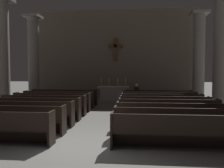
# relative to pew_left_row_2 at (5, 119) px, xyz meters

# --- Properties ---
(ground_plane) EXTENTS (80.00, 80.00, 0.00)m
(ground_plane) POSITION_rel_pew_left_row_2_xyz_m (2.78, -1.05, -0.48)
(ground_plane) COLOR slate
(pew_left_row_2) EXTENTS (3.95, 0.50, 0.95)m
(pew_left_row_2) POSITION_rel_pew_left_row_2_xyz_m (0.00, 0.00, 0.00)
(pew_left_row_2) COLOR black
(pew_left_row_2) RESTS_ON ground
(pew_left_row_3) EXTENTS (3.95, 0.50, 0.95)m
(pew_left_row_3) POSITION_rel_pew_left_row_2_xyz_m (0.00, 1.09, 0.00)
(pew_left_row_3) COLOR black
(pew_left_row_3) RESTS_ON ground
(pew_left_row_4) EXTENTS (3.95, 0.50, 0.95)m
(pew_left_row_4) POSITION_rel_pew_left_row_2_xyz_m (0.00, 2.18, 0.00)
(pew_left_row_4) COLOR black
(pew_left_row_4) RESTS_ON ground
(pew_left_row_5) EXTENTS (3.95, 0.50, 0.95)m
(pew_left_row_5) POSITION_rel_pew_left_row_2_xyz_m (0.00, 3.27, 0.00)
(pew_left_row_5) COLOR black
(pew_left_row_5) RESTS_ON ground
(pew_left_row_6) EXTENTS (3.95, 0.50, 0.95)m
(pew_left_row_6) POSITION_rel_pew_left_row_2_xyz_m (0.00, 4.37, 0.00)
(pew_left_row_6) COLOR black
(pew_left_row_6) RESTS_ON ground
(pew_left_row_7) EXTENTS (3.95, 0.50, 0.95)m
(pew_left_row_7) POSITION_rel_pew_left_row_2_xyz_m (0.00, 5.46, 0.00)
(pew_left_row_7) COLOR black
(pew_left_row_7) RESTS_ON ground
(pew_left_row_8) EXTENTS (3.95, 0.50, 0.95)m
(pew_left_row_8) POSITION_rel_pew_left_row_2_xyz_m (0.00, 6.55, 0.00)
(pew_left_row_8) COLOR black
(pew_left_row_8) RESTS_ON ground
(pew_right_row_1) EXTENTS (3.95, 0.50, 0.95)m
(pew_right_row_1) POSITION_rel_pew_left_row_2_xyz_m (5.55, -1.09, 0.00)
(pew_right_row_1) COLOR black
(pew_right_row_1) RESTS_ON ground
(pew_right_row_2) EXTENTS (3.95, 0.50, 0.95)m
(pew_right_row_2) POSITION_rel_pew_left_row_2_xyz_m (5.55, 0.00, 0.00)
(pew_right_row_2) COLOR black
(pew_right_row_2) RESTS_ON ground
(pew_right_row_3) EXTENTS (3.95, 0.50, 0.95)m
(pew_right_row_3) POSITION_rel_pew_left_row_2_xyz_m (5.55, 1.09, 0.00)
(pew_right_row_3) COLOR black
(pew_right_row_3) RESTS_ON ground
(pew_right_row_4) EXTENTS (3.95, 0.50, 0.95)m
(pew_right_row_4) POSITION_rel_pew_left_row_2_xyz_m (5.55, 2.18, 0.00)
(pew_right_row_4) COLOR black
(pew_right_row_4) RESTS_ON ground
(pew_right_row_5) EXTENTS (3.95, 0.50, 0.95)m
(pew_right_row_5) POSITION_rel_pew_left_row_2_xyz_m (5.55, 3.27, 0.00)
(pew_right_row_5) COLOR black
(pew_right_row_5) RESTS_ON ground
(pew_right_row_6) EXTENTS (3.95, 0.50, 0.95)m
(pew_right_row_6) POSITION_rel_pew_left_row_2_xyz_m (5.55, 4.37, 0.00)
(pew_right_row_6) COLOR black
(pew_right_row_6) RESTS_ON ground
(pew_right_row_7) EXTENTS (3.95, 0.50, 0.95)m
(pew_right_row_7) POSITION_rel_pew_left_row_2_xyz_m (5.55, 5.46, 0.00)
(pew_right_row_7) COLOR black
(pew_right_row_7) RESTS_ON ground
(pew_right_row_8) EXTENTS (3.95, 0.50, 0.95)m
(pew_right_row_8) POSITION_rel_pew_left_row_2_xyz_m (5.55, 6.55, 0.00)
(pew_right_row_8) COLOR black
(pew_right_row_8) RESTS_ON ground
(column_left_second) EXTENTS (1.15, 1.15, 6.00)m
(column_left_second) POSITION_rel_pew_left_row_2_xyz_m (-2.96, 4.93, 2.44)
(column_left_second) COLOR gray
(column_left_second) RESTS_ON ground
(column_right_second) EXTENTS (1.15, 1.15, 6.00)m
(column_right_second) POSITION_rel_pew_left_row_2_xyz_m (8.52, 4.93, 2.44)
(column_right_second) COLOR gray
(column_right_second) RESTS_ON ground
(column_left_third) EXTENTS (1.15, 1.15, 6.00)m
(column_left_third) POSITION_rel_pew_left_row_2_xyz_m (-2.96, 8.92, 2.44)
(column_left_third) COLOR gray
(column_left_third) RESTS_ON ground
(column_right_third) EXTENTS (1.15, 1.15, 6.00)m
(column_right_third) POSITION_rel_pew_left_row_2_xyz_m (8.52, 8.92, 2.44)
(column_right_third) COLOR gray
(column_right_third) RESTS_ON ground
(altar) EXTENTS (2.20, 0.90, 1.01)m
(altar) POSITION_rel_pew_left_row_2_xyz_m (2.78, 8.87, 0.06)
(altar) COLOR #A8A399
(altar) RESTS_ON ground
(candlestick_outer_left) EXTENTS (0.16, 0.16, 0.55)m
(candlestick_outer_left) POSITION_rel_pew_left_row_2_xyz_m (1.93, 8.87, 0.70)
(candlestick_outer_left) COLOR #B79338
(candlestick_outer_left) RESTS_ON altar
(candlestick_inner_left) EXTENTS (0.16, 0.16, 0.55)m
(candlestick_inner_left) POSITION_rel_pew_left_row_2_xyz_m (2.48, 8.87, 0.70)
(candlestick_inner_left) COLOR #B79338
(candlestick_inner_left) RESTS_ON altar
(candlestick_inner_right) EXTENTS (0.16, 0.16, 0.55)m
(candlestick_inner_right) POSITION_rel_pew_left_row_2_xyz_m (3.08, 8.87, 0.70)
(candlestick_inner_right) COLOR #B79338
(candlestick_inner_right) RESTS_ON altar
(candlestick_outer_right) EXTENTS (0.16, 0.16, 0.55)m
(candlestick_outer_right) POSITION_rel_pew_left_row_2_xyz_m (3.63, 8.87, 0.70)
(candlestick_outer_right) COLOR #B79338
(candlestick_outer_right) RESTS_ON altar
(apse_with_cross) EXTENTS (12.70, 0.46, 6.77)m
(apse_with_cross) POSITION_rel_pew_left_row_2_xyz_m (2.78, 10.91, 2.91)
(apse_with_cross) COLOR #706656
(apse_with_cross) RESTS_ON ground
(lone_worshipper) EXTENTS (0.32, 0.43, 1.32)m
(lone_worshipper) POSITION_rel_pew_left_row_2_xyz_m (4.35, 6.59, 0.22)
(lone_worshipper) COLOR #26262B
(lone_worshipper) RESTS_ON ground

